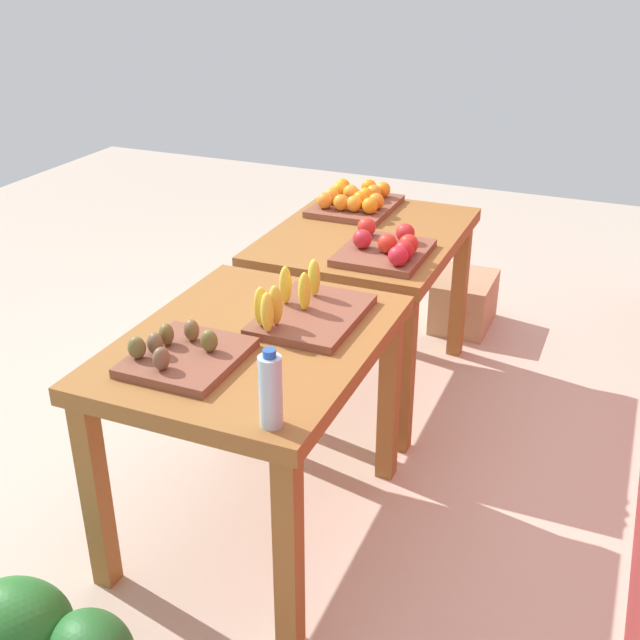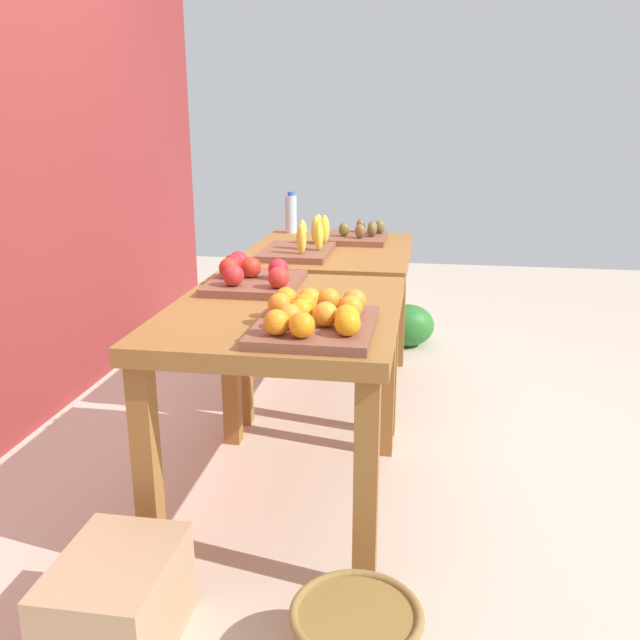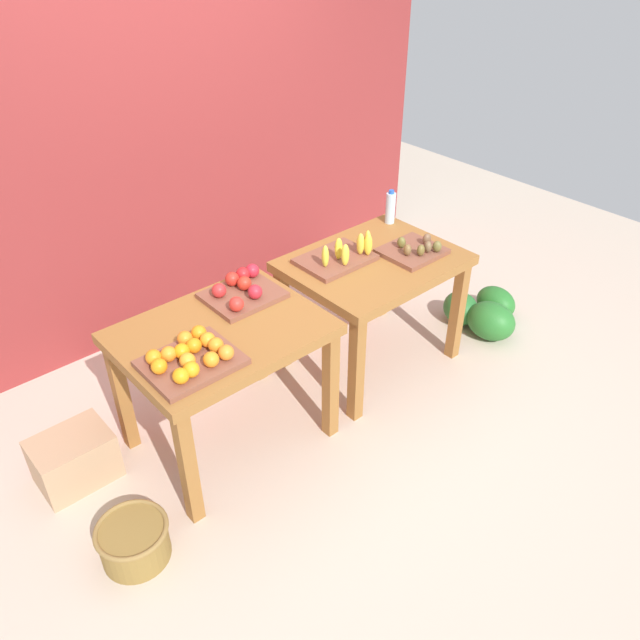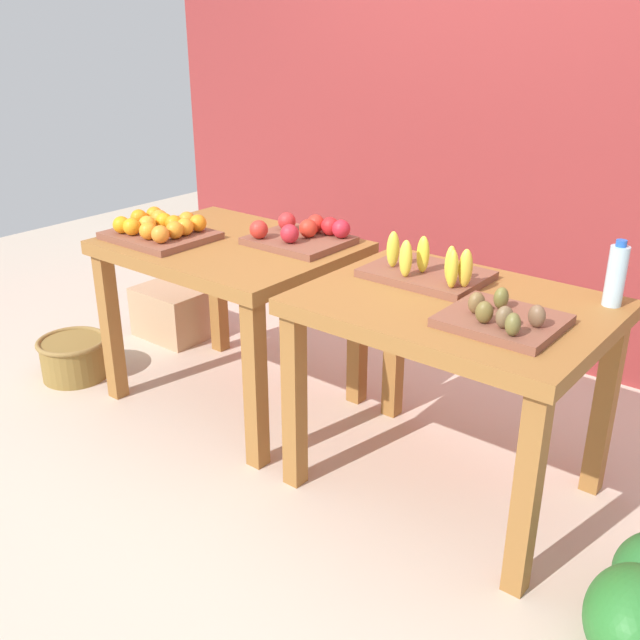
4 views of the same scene
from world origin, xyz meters
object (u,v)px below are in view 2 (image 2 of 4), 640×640
object	(u,v)px
apple_bin	(252,276)
water_bottle	(291,214)
display_table_left	(284,338)
display_table_right	(330,270)
cardboard_produce_box	(117,604)
watermelon_pile	(391,323)
kiwi_bin	(358,236)
orange_bin	(315,317)
banana_crate	(302,246)

from	to	relation	value
apple_bin	water_bottle	distance (m)	1.30
display_table_left	display_table_right	xyz separation A→B (m)	(1.12, 0.00, 0.00)
display_table_right	apple_bin	distance (m)	0.89
display_table_right	cardboard_produce_box	xyz separation A→B (m)	(-1.92, 0.30, -0.52)
water_bottle	watermelon_pile	size ratio (longest dim) A/B	0.37
kiwi_bin	water_bottle	bearing A→B (deg)	62.59
display_table_left	apple_bin	world-z (taller)	apple_bin
display_table_right	watermelon_pile	bearing A→B (deg)	-16.98
orange_bin	banana_crate	world-z (taller)	banana_crate
apple_bin	cardboard_produce_box	size ratio (longest dim) A/B	1.00
orange_bin	banana_crate	bearing A→B (deg)	12.39
display_table_right	banana_crate	world-z (taller)	banana_crate
display_table_left	orange_bin	distance (m)	0.35
display_table_left	orange_bin	size ratio (longest dim) A/B	2.36
display_table_left	water_bottle	size ratio (longest dim) A/B	4.50
orange_bin	banana_crate	size ratio (longest dim) A/B	0.98
kiwi_bin	cardboard_produce_box	xyz separation A→B (m)	(-2.15, 0.42, -0.66)
apple_bin	banana_crate	distance (m)	0.68
banana_crate	apple_bin	bearing A→B (deg)	173.96
orange_bin	watermelon_pile	size ratio (longest dim) A/B	0.70
kiwi_bin	banana_crate	bearing A→B (deg)	151.02
banana_crate	watermelon_pile	xyz separation A→B (m)	(1.07, -0.38, -0.69)
display_table_left	apple_bin	bearing A→B (deg)	34.31
display_table_right	orange_bin	size ratio (longest dim) A/B	2.36
display_table_left	watermelon_pile	world-z (taller)	display_table_left
display_table_left	cardboard_produce_box	xyz separation A→B (m)	(-0.80, 0.30, -0.52)
apple_bin	watermelon_pile	bearing A→B (deg)	-14.52
water_bottle	cardboard_produce_box	distance (m)	2.47
display_table_right	orange_bin	bearing A→B (deg)	-173.61
display_table_left	banana_crate	distance (m)	0.96
watermelon_pile	cardboard_produce_box	distance (m)	2.87
orange_bin	apple_bin	distance (m)	0.63
display_table_right	watermelon_pile	size ratio (longest dim) A/B	1.66
watermelon_pile	apple_bin	bearing A→B (deg)	165.48
display_table_right	kiwi_bin	size ratio (longest dim) A/B	2.89
display_table_right	water_bottle	bearing A→B (deg)	33.22
banana_crate	water_bottle	size ratio (longest dim) A/B	1.95
display_table_left	display_table_right	bearing A→B (deg)	0.00
display_table_right	apple_bin	bearing A→B (deg)	168.11
display_table_right	kiwi_bin	world-z (taller)	kiwi_bin
banana_crate	cardboard_produce_box	bearing A→B (deg)	173.72
display_table_left	kiwi_bin	size ratio (longest dim) A/B	2.89
watermelon_pile	banana_crate	bearing A→B (deg)	160.47
banana_crate	kiwi_bin	xyz separation A→B (m)	(0.41, -0.23, -0.01)
display_table_right	watermelon_pile	xyz separation A→B (m)	(0.89, -0.27, -0.54)
water_bottle	cardboard_produce_box	world-z (taller)	water_bottle
kiwi_bin	display_table_left	bearing A→B (deg)	174.96
display_table_left	banana_crate	world-z (taller)	banana_crate
display_table_left	water_bottle	distance (m)	1.60
display_table_left	banana_crate	xyz separation A→B (m)	(0.94, 0.11, 0.16)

